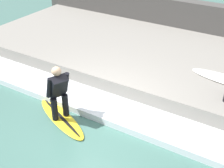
# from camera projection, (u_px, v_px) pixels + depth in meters

# --- Properties ---
(ground_plane) EXTENTS (28.00, 28.00, 0.00)m
(ground_plane) POSITION_uv_depth(u_px,v_px,m) (95.00, 125.00, 7.12)
(ground_plane) COLOR #426B60
(concrete_ledge) EXTENTS (4.40, 11.45, 0.52)m
(concrete_ledge) POSITION_uv_depth(u_px,v_px,m) (156.00, 60.00, 9.40)
(concrete_ledge) COLOR gray
(concrete_ledge) RESTS_ON ground_plane
(back_wall) EXTENTS (0.50, 12.02, 1.47)m
(back_wall) POSITION_uv_depth(u_px,v_px,m) (186.00, 21.00, 10.95)
(back_wall) COLOR #474442
(back_wall) RESTS_ON ground_plane
(wave_foam_crest) EXTENTS (1.00, 10.87, 0.17)m
(wave_foam_crest) POSITION_uv_depth(u_px,v_px,m) (109.00, 109.00, 7.51)
(wave_foam_crest) COLOR silver
(wave_foam_crest) RESTS_ON ground_plane
(surfboard_riding) EXTENTS (1.17, 1.95, 0.07)m
(surfboard_riding) POSITION_uv_depth(u_px,v_px,m) (61.00, 118.00, 7.29)
(surfboard_riding) COLOR yellow
(surfboard_riding) RESTS_ON ground_plane
(surfer_riding) EXTENTS (0.50, 0.54, 1.31)m
(surfer_riding) POSITION_uv_depth(u_px,v_px,m) (58.00, 90.00, 6.90)
(surfer_riding) COLOR black
(surfer_riding) RESTS_ON surfboard_riding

